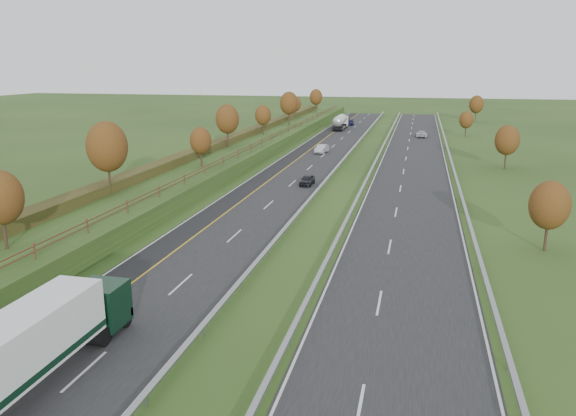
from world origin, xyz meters
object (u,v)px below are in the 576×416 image
at_px(box_lorry, 16,356).
at_px(road_tanker, 341,122).
at_px(car_silver_mid, 322,149).
at_px(car_oncoming, 421,134).
at_px(car_small_far, 350,123).
at_px(car_dark_near, 307,180).

height_order(box_lorry, road_tanker, box_lorry).
bearing_deg(car_silver_mid, car_oncoming, 64.23).
height_order(car_silver_mid, car_oncoming, car_silver_mid).
bearing_deg(box_lorry, car_small_far, 90.11).
height_order(box_lorry, car_small_far, box_lorry).
bearing_deg(car_dark_near, road_tanker, 96.04).
distance_m(car_small_far, car_oncoming, 27.99).
bearing_deg(car_dark_near, box_lorry, -92.17).
height_order(road_tanker, car_oncoming, road_tanker).
distance_m(car_dark_near, car_small_far, 75.84).
height_order(box_lorry, car_dark_near, box_lorry).
distance_m(box_lorry, car_small_far, 126.26).
bearing_deg(car_silver_mid, road_tanker, 99.78).
height_order(box_lorry, car_oncoming, box_lorry).
bearing_deg(car_oncoming, car_dark_near, 73.47).
xyz_separation_m(box_lorry, car_dark_near, (3.48, 50.50, -1.64)).
bearing_deg(car_oncoming, box_lorry, 78.59).
bearing_deg(car_oncoming, road_tanker, -32.54).
bearing_deg(road_tanker, car_dark_near, -85.74).
relative_size(car_silver_mid, car_oncoming, 0.92).
xyz_separation_m(road_tanker, car_dark_near, (4.90, -65.77, -1.17)).
relative_size(car_small_far, car_oncoming, 0.94).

